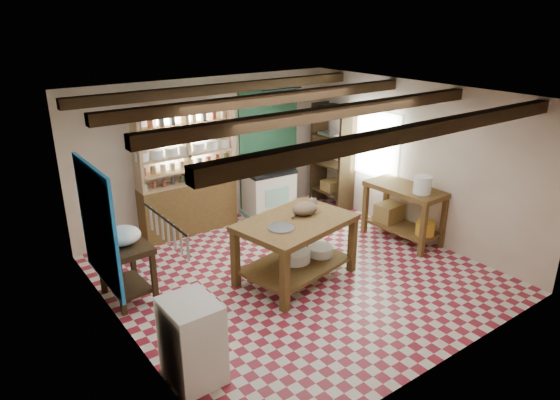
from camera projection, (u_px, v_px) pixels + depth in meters
floor at (296, 275)px, 7.33m from camera, size 5.00×5.00×0.02m
ceiling at (298, 96)px, 6.41m from camera, size 5.00×5.00×0.02m
wall_back at (209, 152)px, 8.76m from camera, size 5.00×0.04×2.60m
wall_front at (451, 259)px, 4.98m from camera, size 5.00×0.04×2.60m
wall_left at (118, 236)px, 5.49m from camera, size 0.04×5.00×2.60m
wall_right at (416, 161)px, 8.25m from camera, size 0.04×5.00×2.60m
ceiling_beams at (298, 105)px, 6.45m from camera, size 5.00×3.80×0.15m
blue_wall_patch at (98, 226)px, 6.26m from camera, size 0.04×1.40×1.60m
green_wall_patch at (269, 145)px, 9.44m from camera, size 1.30×0.04×2.30m
window_back at (182, 134)px, 8.33m from camera, size 0.90×0.02×0.80m
window_right at (371, 143)px, 8.96m from camera, size 0.02×1.30×1.20m
utensil_rail at (165, 231)px, 4.45m from camera, size 0.06×0.90×0.28m
pot_rack at (282, 99)px, 8.80m from camera, size 0.86×0.12×0.36m
shelving_unit at (187, 171)px, 8.38m from camera, size 1.70×0.34×2.20m
tall_rack at (333, 157)px, 9.60m from camera, size 0.40×0.86×2.00m
work_table at (295, 250)px, 7.07m from camera, size 1.77×1.35×0.91m
stove at (269, 192)px, 9.36m from camera, size 0.94×0.67×0.88m
prep_table at (127, 271)px, 6.59m from camera, size 0.58×0.82×0.80m
white_cabinet at (192, 341)px, 5.10m from camera, size 0.51×0.61×0.91m
right_counter at (403, 213)px, 8.29m from camera, size 0.71×1.34×0.94m
cat at (305, 208)px, 7.08m from camera, size 0.47×0.42×0.18m
steel_tray at (281, 228)px, 6.64m from camera, size 0.41×0.41×0.02m
basin_large at (295, 256)px, 7.19m from camera, size 0.52×0.52×0.16m
basin_small at (321, 251)px, 7.37m from camera, size 0.44×0.44×0.13m
kettle_left at (257, 166)px, 9.04m from camera, size 0.21×0.21×0.23m
kettle_right at (273, 163)px, 9.22m from camera, size 0.19×0.19×0.22m
enamel_bowl at (123, 235)px, 6.41m from camera, size 0.48×0.48×0.23m
white_bucket at (423, 185)px, 7.79m from camera, size 0.29×0.29×0.28m
wicker_basket at (389, 212)px, 8.54m from camera, size 0.44×0.36×0.30m
yellow_tub at (425, 228)px, 8.00m from camera, size 0.31×0.31×0.22m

